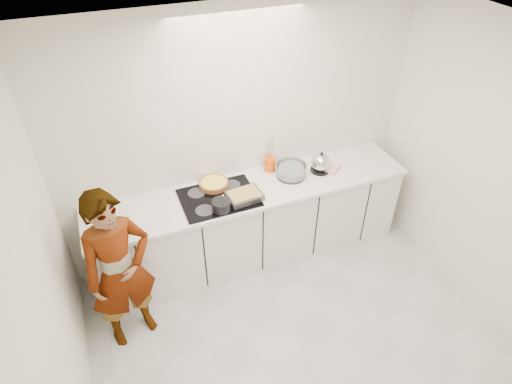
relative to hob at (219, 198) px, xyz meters
name	(u,v)px	position (x,y,z in m)	size (l,w,h in m)	color
floor	(305,350)	(0.35, -1.26, -0.92)	(3.60, 3.20, 0.00)	silver
ceiling	(339,69)	(0.35, -1.26, 1.68)	(3.60, 3.20, 0.00)	white
wall_back	(240,139)	(0.35, 0.34, 0.38)	(3.60, 0.00, 2.60)	white
wall_left	(44,328)	(-1.45, -1.26, 0.38)	(0.00, 3.20, 2.60)	white
wall_right	(507,189)	(2.15, -1.24, 0.38)	(0.02, 3.20, 2.60)	white
base_cabinets	(252,225)	(0.35, 0.02, -0.48)	(3.20, 0.58, 0.87)	silver
countertop	(252,190)	(0.35, 0.02, -0.03)	(3.24, 0.64, 0.04)	white
hob	(219,198)	(0.00, 0.00, 0.00)	(0.72, 0.54, 0.01)	black
tart_dish	(214,184)	(0.01, 0.19, 0.03)	(0.34, 0.34, 0.05)	#A64F29
saucepan	(221,205)	(-0.03, -0.18, 0.06)	(0.23, 0.23, 0.17)	black
baking_dish	(244,195)	(0.22, -0.11, 0.04)	(0.34, 0.26, 0.06)	silver
mixing_bowl	(291,171)	(0.80, 0.08, 0.06)	(0.38, 0.38, 0.14)	silver
tea_towel	(331,168)	(1.24, 0.03, 0.01)	(0.21, 0.15, 0.03)	white
kettle	(321,163)	(1.12, 0.05, 0.09)	(0.27, 0.27, 0.23)	black
utensil_crock	(270,164)	(0.64, 0.25, 0.07)	(0.12, 0.12, 0.15)	#E35507
cook	(120,271)	(-1.01, -0.48, -0.12)	(0.58, 0.38, 1.59)	silver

